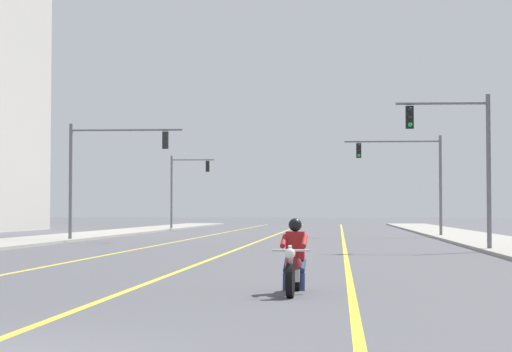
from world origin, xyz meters
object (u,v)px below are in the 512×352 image
at_px(traffic_signal_mid_right, 412,169).
at_px(traffic_signal_mid_left, 183,182).
at_px(traffic_signal_near_left, 104,162).
at_px(motorcycle_with_rider, 294,264).
at_px(traffic_signal_near_right, 462,149).

bearing_deg(traffic_signal_mid_right, traffic_signal_mid_left, 133.50).
bearing_deg(traffic_signal_mid_right, traffic_signal_near_left, -151.41).
xyz_separation_m(traffic_signal_mid_right, traffic_signal_mid_left, (-17.32, 18.25, -0.14)).
bearing_deg(motorcycle_with_rider, traffic_signal_near_left, 111.85).
distance_m(traffic_signal_near_right, traffic_signal_mid_right, 19.33).
xyz_separation_m(traffic_signal_near_left, traffic_signal_mid_right, (16.74, 9.12, -0.01)).
distance_m(traffic_signal_near_left, traffic_signal_mid_right, 19.07).
bearing_deg(motorcycle_with_rider, traffic_signal_mid_right, 81.98).
xyz_separation_m(motorcycle_with_rider, traffic_signal_mid_left, (-12.01, 55.90, 3.43)).
relative_size(traffic_signal_near_right, traffic_signal_near_left, 1.00).
height_order(traffic_signal_near_right, traffic_signal_near_left, same).
xyz_separation_m(motorcycle_with_rider, traffic_signal_mid_right, (5.31, 37.64, 3.57)).
xyz_separation_m(traffic_signal_near_left, traffic_signal_mid_left, (-0.58, 27.38, -0.15)).
xyz_separation_m(traffic_signal_near_right, traffic_signal_mid_left, (-17.74, 37.58, -0.01)).
height_order(motorcycle_with_rider, traffic_signal_near_right, traffic_signal_near_right).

